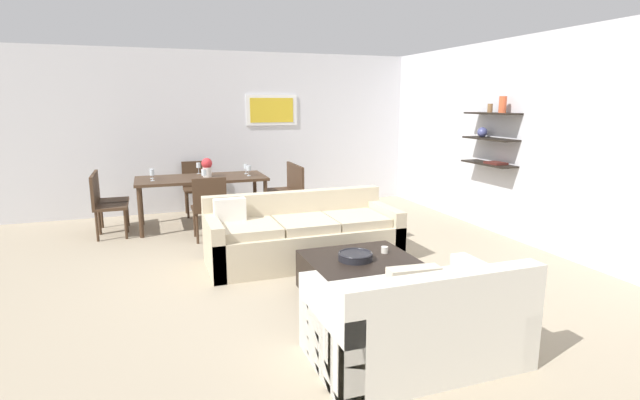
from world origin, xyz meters
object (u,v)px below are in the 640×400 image
object	(u,v)px
dining_chair_foot	(209,204)
dining_chair_right_far	(285,186)
dining_table	(202,182)
centerpiece_vase	(207,167)
loveseat_white	(416,323)
wine_glass_head	(198,166)
wine_glass_right_far	(246,167)
sofa_beige	(302,237)
coffee_table	(360,277)
wine_glass_foot	(204,173)
dining_chair_right_near	(292,190)
wine_glass_right_near	(249,169)
wine_glass_left_far	(152,172)
dining_chair_left_far	(106,197)
dining_chair_left_near	(104,202)
decorative_bowl	(355,256)
candle_jar	(385,250)
wine_glass_left_near	(152,173)
dining_chair_head	(197,184)

from	to	relation	value
dining_chair_foot	dining_chair_right_far	size ratio (longest dim) A/B	1.00
dining_table	centerpiece_vase	xyz separation A→B (m)	(0.09, 0.01, 0.22)
loveseat_white	wine_glass_head	xyz separation A→B (m)	(-1.02, 4.88, 0.58)
loveseat_white	wine_glass_right_far	size ratio (longest dim) A/B	9.65
sofa_beige	centerpiece_vase	xyz separation A→B (m)	(-0.83, 2.08, 0.61)
coffee_table	wine_glass_foot	size ratio (longest dim) A/B	6.00
dining_chair_right_near	wine_glass_right_near	world-z (taller)	wine_glass_right_near
loveseat_white	wine_glass_left_far	distance (m)	4.95
wine_glass_foot	wine_glass_right_near	bearing A→B (deg)	21.35
dining_chair_left_far	dining_chair_left_near	distance (m)	0.40
dining_chair_foot	wine_glass_foot	bearing A→B (deg)	90.00
dining_chair_right_far	dining_chair_left_far	bearing A→B (deg)	180.00
wine_glass_right_near	centerpiece_vase	bearing A→B (deg)	169.11
sofa_beige	wine_glass_right_near	world-z (taller)	wine_glass_right_near
dining_chair_right_far	wine_glass_right_near	bearing A→B (deg)	-154.87
sofa_beige	centerpiece_vase	world-z (taller)	centerpiece_vase
decorative_bowl	dining_chair_left_near	size ratio (longest dim) A/B	0.38
wine_glass_foot	candle_jar	bearing A→B (deg)	-63.05
dining_chair_right_far	dining_chair_right_near	world-z (taller)	same
wine_glass_left_far	dining_chair_foot	bearing A→B (deg)	-53.99
wine_glass_left_near	wine_glass_right_far	bearing A→B (deg)	8.92
coffee_table	wine_glass_head	distance (m)	3.89
sofa_beige	coffee_table	distance (m)	1.23
candle_jar	wine_glass_right_near	world-z (taller)	wine_glass_right_near
dining_chair_left_far	wine_glass_right_far	size ratio (longest dim) A/B	5.73
loveseat_white	dining_chair_left_far	xyz separation A→B (m)	(-2.37, 4.69, 0.21)
wine_glass_left_far	wine_glass_foot	size ratio (longest dim) A/B	0.85
dining_chair_left_far	wine_glass_left_near	world-z (taller)	wine_glass_left_near
wine_glass_left_far	wine_glass_right_far	size ratio (longest dim) A/B	0.95
candle_jar	wine_glass_foot	size ratio (longest dim) A/B	0.41
dining_chair_foot	wine_glass_right_far	world-z (taller)	wine_glass_right_far
wine_glass_right_near	dining_chair_foot	bearing A→B (deg)	-133.28
candle_jar	centerpiece_vase	xyz separation A→B (m)	(-1.34, 3.20, 0.49)
candle_jar	dining_chair_right_far	xyz separation A→B (m)	(-0.08, 3.39, 0.09)
decorative_bowl	centerpiece_vase	xyz separation A→B (m)	(-0.98, 3.30, 0.48)
decorative_bowl	dining_chair_right_far	xyz separation A→B (m)	(0.28, 3.50, 0.08)
wine_glass_left_near	dining_chair_right_near	bearing A→B (deg)	-2.50
coffee_table	dining_chair_right_far	world-z (taller)	dining_chair_right_far
dining_chair_right_far	wine_glass_right_far	bearing A→B (deg)	-172.25
coffee_table	centerpiece_vase	size ratio (longest dim) A/B	3.61
dining_chair_foot	wine_glass_left_far	world-z (taller)	wine_glass_left_far
wine_glass_left_near	dining_chair_foot	bearing A→B (deg)	-46.72
loveseat_white	dining_chair_left_near	size ratio (longest dim) A/B	1.68
wine_glass_head	loveseat_white	bearing A→B (deg)	-78.16
candle_jar	wine_glass_head	xyz separation A→B (m)	(-1.43, 3.58, 0.46)
loveseat_white	coffee_table	bearing A→B (deg)	84.73
dining_chair_head	dining_chair_left_near	bearing A→B (deg)	-142.26
dining_chair_left_far	wine_glass_head	size ratio (longest dim) A/B	5.12
wine_glass_right_near	centerpiece_vase	distance (m)	0.62
dining_table	wine_glass_left_near	xyz separation A→B (m)	(-0.70, -0.11, 0.18)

